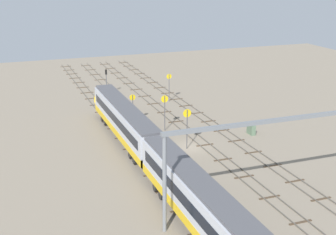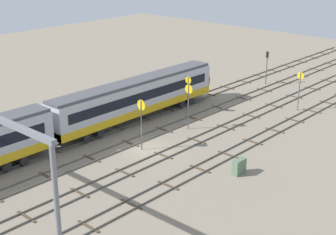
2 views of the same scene
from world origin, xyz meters
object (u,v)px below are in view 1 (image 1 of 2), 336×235
(speed_sign_far_trackside, at_px, (169,84))
(train, at_px, (197,202))
(speed_sign_near_foreground, at_px, (133,105))
(speed_sign_mid_trackside, at_px, (187,122))
(overhead_gantry, at_px, (266,143))
(signal_light_trackside_departure, at_px, (106,79))
(speed_sign_distant_end, at_px, (165,107))
(relay_cabinet, at_px, (251,129))

(speed_sign_far_trackside, bearing_deg, train, 162.92)
(speed_sign_near_foreground, height_order, speed_sign_far_trackside, speed_sign_far_trackside)
(speed_sign_mid_trackside, bearing_deg, train, 160.09)
(overhead_gantry, distance_m, speed_sign_mid_trackside, 18.04)
(speed_sign_mid_trackside, bearing_deg, signal_light_trackside_departure, 6.94)
(train, height_order, speed_sign_mid_trackside, speed_sign_mid_trackside)
(train, relative_size, speed_sign_distant_end, 14.45)
(train, distance_m, speed_sign_far_trackside, 42.12)
(speed_sign_distant_end, height_order, relay_cabinet, speed_sign_distant_end)
(speed_sign_mid_trackside, xyz_separation_m, speed_sign_distant_end, (7.67, 0.24, -0.11))
(train, bearing_deg, speed_sign_far_trackside, -17.08)
(overhead_gantry, height_order, relay_cabinet, overhead_gantry)
(train, height_order, speed_sign_near_foreground, train)
(speed_sign_near_foreground, xyz_separation_m, signal_light_trackside_departure, (17.67, -0.17, 0.13))
(relay_cabinet, bearing_deg, train, 139.69)
(speed_sign_near_foreground, height_order, relay_cabinet, speed_sign_near_foreground)
(speed_sign_near_foreground, distance_m, speed_sign_far_trackside, 13.88)
(speed_sign_mid_trackside, distance_m, speed_sign_distant_end, 7.68)
(signal_light_trackside_departure, bearing_deg, speed_sign_mid_trackside, -173.06)
(speed_sign_mid_trackside, height_order, relay_cabinet, speed_sign_mid_trackside)
(speed_sign_distant_end, bearing_deg, overhead_gantry, -178.60)
(signal_light_trackside_departure, relative_size, relay_cabinet, 3.30)
(train, xyz_separation_m, speed_sign_far_trackside, (40.26, -12.37, 0.51))
(speed_sign_far_trackside, bearing_deg, signal_light_trackside_departure, 51.01)
(speed_sign_mid_trackside, bearing_deg, speed_sign_distant_end, 1.80)
(speed_sign_near_foreground, bearing_deg, speed_sign_mid_trackside, -162.32)
(overhead_gantry, distance_m, relay_cabinet, 23.06)
(train, distance_m, signal_light_trackside_departure, 47.90)
(speed_sign_mid_trackside, relative_size, speed_sign_distant_end, 1.02)
(overhead_gantry, height_order, signal_light_trackside_departure, overhead_gantry)
(speed_sign_distant_end, xyz_separation_m, relay_cabinet, (-5.70, -10.83, -2.76))
(train, xyz_separation_m, overhead_gantry, (0.63, -7.02, 4.39))
(speed_sign_mid_trackside, bearing_deg, relay_cabinet, -79.43)
(speed_sign_near_foreground, bearing_deg, signal_light_trackside_departure, -0.57)
(speed_sign_distant_end, distance_m, relay_cabinet, 12.54)
(speed_sign_mid_trackside, bearing_deg, speed_sign_far_trackside, -14.65)
(overhead_gantry, distance_m, signal_light_trackside_departure, 47.49)
(overhead_gantry, bearing_deg, speed_sign_far_trackside, -7.69)
(speed_sign_far_trackside, relative_size, signal_light_trackside_departure, 1.01)
(train, relative_size, speed_sign_mid_trackside, 14.12)
(speed_sign_far_trackside, distance_m, speed_sign_distant_end, 15.45)
(speed_sign_mid_trackside, relative_size, relay_cabinet, 3.62)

